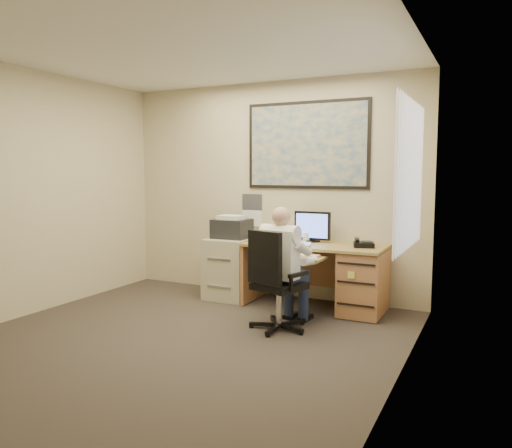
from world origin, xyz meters
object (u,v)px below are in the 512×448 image
at_px(desk, 343,272).
at_px(person, 280,268).
at_px(filing_cabinet, 232,262).
at_px(office_chair, 279,301).

distance_m(desk, person, 1.01).
height_order(desk, filing_cabinet, desk).
distance_m(filing_cabinet, office_chair, 1.45).
distance_m(filing_cabinet, person, 1.39).
bearing_deg(desk, filing_cabinet, -179.43).
height_order(desk, person, person).
relative_size(desk, filing_cabinet, 1.54).
xyz_separation_m(filing_cabinet, person, (1.05, -0.90, 0.17)).
bearing_deg(desk, person, -112.98).
xyz_separation_m(desk, person, (-0.39, -0.91, 0.18)).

